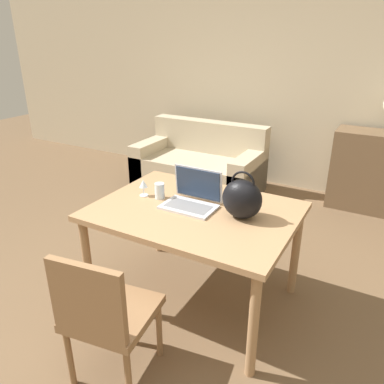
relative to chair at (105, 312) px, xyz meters
The scene contains 9 objects.
ground_plane 0.58m from the chair, 72.59° to the left, with size 14.00×14.00×0.00m, color brown.
wall_back 3.60m from the chair, 88.46° to the left, with size 10.00×0.06×2.70m.
dining_table 0.88m from the chair, 85.26° to the left, with size 1.35×1.00×0.75m.
chair is the anchor object (origin of this frame).
couch 2.98m from the chair, 108.37° to the left, with size 1.56×0.82×0.82m.
laptop 0.97m from the chair, 88.18° to the left, with size 0.37×0.27×0.25m.
drinking_glass 0.98m from the chair, 104.72° to the left, with size 0.07×0.07×0.11m.
wine_glass 1.01m from the chair, 112.51° to the left, with size 0.06×0.06×0.12m.
handbag 1.06m from the chair, 66.18° to the left, with size 0.26×0.20×0.32m.
Camera 1 is at (1.08, -1.45, 1.85)m, focal length 35.00 mm.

